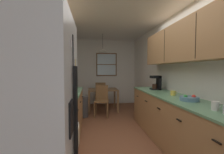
% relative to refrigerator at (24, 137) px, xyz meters
% --- Properties ---
extents(ground_plane, '(12.00, 12.00, 0.00)m').
position_rel_refrigerator_xyz_m(ground_plane, '(0.95, 2.31, -0.88)').
color(ground_plane, brown).
extents(wall_left, '(0.10, 9.00, 2.55)m').
position_rel_refrigerator_xyz_m(wall_left, '(-0.40, 2.31, 0.39)').
color(wall_left, silver).
rests_on(wall_left, ground).
extents(wall_right, '(0.10, 9.00, 2.55)m').
position_rel_refrigerator_xyz_m(wall_right, '(2.30, 2.31, 0.39)').
color(wall_right, silver).
rests_on(wall_right, ground).
extents(wall_back, '(4.40, 0.10, 2.55)m').
position_rel_refrigerator_xyz_m(wall_back, '(0.95, 4.96, 0.39)').
color(wall_back, silver).
rests_on(wall_back, ground).
extents(ceiling_slab, '(4.40, 9.00, 0.08)m').
position_rel_refrigerator_xyz_m(ceiling_slab, '(0.95, 2.31, 1.71)').
color(ceiling_slab, white).
extents(refrigerator, '(0.73, 0.73, 1.77)m').
position_rel_refrigerator_xyz_m(refrigerator, '(0.00, 0.00, 0.00)').
color(refrigerator, silver).
rests_on(refrigerator, ground).
extents(stove_range, '(0.66, 0.65, 1.10)m').
position_rel_refrigerator_xyz_m(stove_range, '(-0.04, 0.71, -0.41)').
color(stove_range, white).
rests_on(stove_range, ground).
extents(microwave_over_range, '(0.39, 0.63, 0.34)m').
position_rel_refrigerator_xyz_m(microwave_over_range, '(-0.16, 0.71, 0.81)').
color(microwave_over_range, black).
extents(counter_left, '(0.64, 1.99, 0.90)m').
position_rel_refrigerator_xyz_m(counter_left, '(-0.05, 2.03, -0.43)').
color(counter_left, '#A87A4C').
rests_on(counter_left, ground).
extents(upper_cabinets_left, '(0.33, 2.07, 0.67)m').
position_rel_refrigerator_xyz_m(upper_cabinets_left, '(-0.19, 1.98, 0.99)').
color(upper_cabinets_left, '#A87A4C').
extents(counter_right, '(0.64, 3.08, 0.90)m').
position_rel_refrigerator_xyz_m(counter_right, '(1.95, 1.31, -0.43)').
color(counter_right, '#A87A4C').
rests_on(counter_right, ground).
extents(upper_cabinets_right, '(0.33, 2.76, 0.69)m').
position_rel_refrigerator_xyz_m(upper_cabinets_right, '(2.09, 1.26, 0.96)').
color(upper_cabinets_right, '#A87A4C').
extents(dining_table, '(0.96, 0.75, 0.72)m').
position_rel_refrigerator_xyz_m(dining_table, '(0.87, 3.90, -0.28)').
color(dining_table, brown).
rests_on(dining_table, ground).
extents(dining_chair_near, '(0.46, 0.46, 0.90)m').
position_rel_refrigerator_xyz_m(dining_chair_near, '(0.79, 3.32, -0.38)').
color(dining_chair_near, brown).
rests_on(dining_chair_near, ground).
extents(dining_chair_far, '(0.44, 0.44, 0.90)m').
position_rel_refrigerator_xyz_m(dining_chair_far, '(0.83, 4.48, -0.38)').
color(dining_chair_far, brown).
rests_on(dining_chair_far, ground).
extents(pendant_light, '(0.28, 0.28, 0.60)m').
position_rel_refrigerator_xyz_m(pendant_light, '(0.87, 3.90, 1.12)').
color(pendant_light, black).
extents(back_window, '(0.81, 0.05, 0.91)m').
position_rel_refrigerator_xyz_m(back_window, '(1.09, 4.89, 0.69)').
color(back_window, brown).
extents(trash_bin, '(0.29, 0.29, 0.59)m').
position_rel_refrigerator_xyz_m(trash_bin, '(0.25, 3.28, -0.59)').
color(trash_bin, '#3F3F42').
rests_on(trash_bin, ground).
extents(storage_canister, '(0.11, 0.11, 0.16)m').
position_rel_refrigerator_xyz_m(storage_canister, '(-0.05, 1.29, 0.09)').
color(storage_canister, '#D84C19').
rests_on(storage_canister, counter_left).
extents(dish_towel, '(0.02, 0.16, 0.24)m').
position_rel_refrigerator_xyz_m(dish_towel, '(0.31, 0.87, -0.38)').
color(dish_towel, beige).
extents(coffee_maker, '(0.22, 0.18, 0.33)m').
position_rel_refrigerator_xyz_m(coffee_maker, '(2.02, 2.25, 0.19)').
color(coffee_maker, black).
rests_on(coffee_maker, counter_right).
extents(mug_by_coffeemaker, '(0.12, 0.08, 0.11)m').
position_rel_refrigerator_xyz_m(mug_by_coffeemaker, '(1.91, 0.41, 0.07)').
color(mug_by_coffeemaker, white).
rests_on(mug_by_coffeemaker, counter_right).
extents(mug_spare, '(0.13, 0.09, 0.09)m').
position_rel_refrigerator_xyz_m(mug_spare, '(1.97, 1.44, 0.06)').
color(mug_spare, '#E5CC4C').
rests_on(mug_spare, counter_right).
extents(fruit_bowl, '(0.27, 0.27, 0.09)m').
position_rel_refrigerator_xyz_m(fruit_bowl, '(1.96, 0.95, 0.05)').
color(fruit_bowl, '#597F9E').
rests_on(fruit_bowl, counter_right).
extents(table_serving_bowl, '(0.19, 0.19, 0.06)m').
position_rel_refrigerator_xyz_m(table_serving_bowl, '(0.79, 3.98, -0.13)').
color(table_serving_bowl, silver).
rests_on(table_serving_bowl, dining_table).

